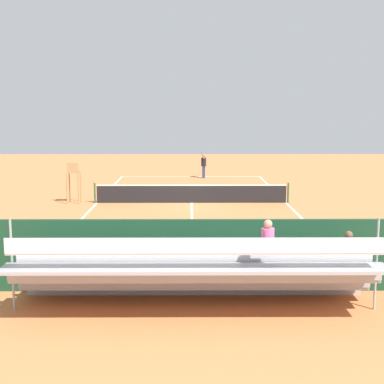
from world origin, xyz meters
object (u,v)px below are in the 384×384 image
bleacher_stand (194,273)px  courtside_bench (290,263)px  tennis_racket (193,176)px  tennis_net (192,193)px  umpire_chair (73,178)px  tennis_player (204,164)px  tennis_ball_near (180,185)px  equipment_bag (240,277)px

bleacher_stand → courtside_bench: 3.49m
courtside_bench → tennis_racket: courtside_bench is taller
tennis_net → umpire_chair: 6.25m
courtside_bench → bleacher_stand: bearing=36.2°
umpire_chair → tennis_player: size_ratio=1.11×
tennis_player → tennis_ball_near: (1.60, 3.94, -0.98)m
equipment_bag → tennis_ball_near: equipment_bag is taller
bleacher_stand → tennis_ball_near: bearing=-88.2°
tennis_net → equipment_bag: tennis_net is taller
courtside_bench → tennis_racket: 24.44m
umpire_chair → courtside_bench: (-8.99, 13.28, -0.76)m
bleacher_stand → umpire_chair: size_ratio=4.23×
equipment_bag → tennis_racket: size_ratio=1.57×
umpire_chair → tennis_ball_near: (-5.51, -6.30, -1.28)m
tennis_net → courtside_bench: 13.56m
umpire_chair → bleacher_stand: bearing=112.0°
courtside_bench → equipment_bag: (1.45, 0.13, -0.38)m
umpire_chair → equipment_bag: umpire_chair is taller
tennis_net → courtside_bench: (-2.79, 13.27, 0.06)m
umpire_chair → tennis_racket: 12.77m
umpire_chair → tennis_racket: size_ratio=3.73×
umpire_chair → equipment_bag: size_ratio=2.38×
courtside_bench → tennis_racket: bearing=-83.7°
tennis_net → tennis_racket: bearing=-90.6°
tennis_racket → bleacher_stand: bearing=89.7°
tennis_ball_near → tennis_racket: bearing=-99.8°
equipment_bag → tennis_ball_near: bearing=-84.1°
tennis_player → tennis_racket: size_ratio=3.35×
umpire_chair → tennis_ball_near: 8.47m
bleacher_stand → courtside_bench: size_ratio=5.03×
equipment_bag → tennis_player: 23.66m
tennis_racket → tennis_player: bearing=135.4°
bleacher_stand → courtside_bench: bleacher_stand is taller
bleacher_stand → equipment_bag: bearing=-125.0°
tennis_player → tennis_racket: tennis_player is taller
umpire_chair → tennis_player: umpire_chair is taller
bleacher_stand → tennis_racket: (-0.14, -26.35, -0.89)m
bleacher_stand → tennis_player: 25.58m
umpire_chair → tennis_ball_near: bearing=-131.2°
bleacher_stand → courtside_bench: bearing=-143.8°
courtside_bench → tennis_net: bearing=-78.1°
tennis_ball_near → courtside_bench: bearing=100.1°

